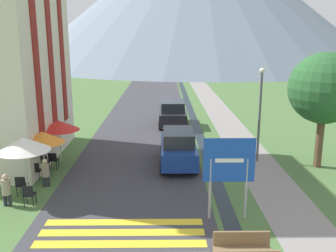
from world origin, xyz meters
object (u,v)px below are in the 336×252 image
object	(u,v)px
cafe_chair_far_right	(53,159)
tree_by_path	(325,89)
parked_car_near	(178,147)
cafe_umbrella_middle_orange	(42,137)
person_seated_near	(6,188)
person_standing_terrace	(42,152)
cafe_chair_near_left	(21,184)
person_seated_far	(45,171)
cafe_chair_nearest	(29,194)
cafe_chair_middle	(36,170)
parked_car_far	(173,113)
cafe_umbrella_rear_red	(59,125)
cafe_chair_far_left	(44,161)
streetlamp	(260,107)
cafe_umbrella_front_white	(23,144)
road_sign	(229,167)

from	to	relation	value
cafe_chair_far_right	tree_by_path	world-z (taller)	tree_by_path
parked_car_near	tree_by_path	xyz separation A→B (m)	(6.89, -0.35, 2.99)
cafe_umbrella_middle_orange	person_seated_near	xyz separation A→B (m)	(-0.52, -2.97, -1.20)
person_seated_near	person_standing_terrace	xyz separation A→B (m)	(0.31, 3.36, 0.36)
cafe_chair_near_left	person_seated_far	bearing A→B (deg)	57.28
cafe_chair_nearest	cafe_chair_near_left	world-z (taller)	same
cafe_chair_middle	tree_by_path	bearing A→B (deg)	17.76
cafe_chair_middle	person_seated_near	xyz separation A→B (m)	(-0.25, -2.55, 0.19)
person_standing_terrace	parked_car_far	bearing A→B (deg)	57.07
cafe_umbrella_rear_red	person_standing_terrace	xyz separation A→B (m)	(-0.38, -1.75, -0.86)
cafe_chair_middle	cafe_chair_far_left	bearing A→B (deg)	100.22
cafe_chair_middle	tree_by_path	distance (m)	13.85
streetlamp	tree_by_path	size ratio (longest dim) A/B	0.85
cafe_chair_far_left	tree_by_path	xyz separation A→B (m)	(13.32, 0.57, 3.39)
person_standing_terrace	cafe_umbrella_front_white	bearing A→B (deg)	-84.58
road_sign	person_seated_far	distance (m)	7.99
cafe_chair_nearest	cafe_chair_middle	xyz separation A→B (m)	(-0.61, 2.61, 0.00)
person_seated_near	tree_by_path	bearing A→B (deg)	17.35
cafe_chair_far_right	streetlamp	bearing A→B (deg)	35.03
parked_car_far	streetlamp	xyz separation A→B (m)	(4.21, -7.91, 1.96)
cafe_chair_far_left	person_standing_terrace	world-z (taller)	person_standing_terrace
road_sign	streetlamp	bearing A→B (deg)	67.50
cafe_umbrella_front_white	tree_by_path	size ratio (longest dim) A/B	0.45
cafe_chair_near_left	cafe_umbrella_middle_orange	size ratio (longest dim) A/B	0.39
cafe_chair_far_right	cafe_chair_nearest	distance (m)	4.07
parked_car_far	cafe_chair_near_left	xyz separation A→B (m)	(-6.38, -12.18, -0.40)
parked_car_near	cafe_umbrella_rear_red	world-z (taller)	cafe_umbrella_rear_red
cafe_chair_far_right	person_seated_near	bearing A→B (deg)	-70.14
cafe_umbrella_rear_red	parked_car_near	bearing A→B (deg)	-5.00
cafe_chair_far_right	cafe_chair_near_left	distance (m)	3.13
parked_car_far	person_standing_terrace	distance (m)	11.58
cafe_umbrella_middle_orange	tree_by_path	distance (m)	13.27
tree_by_path	cafe_umbrella_front_white	bearing A→B (deg)	-164.36
cafe_chair_nearest	tree_by_path	distance (m)	13.85
cafe_chair_far_left	person_seated_far	world-z (taller)	person_seated_far
parked_car_near	person_seated_far	size ratio (longest dim) A/B	3.37
cafe_chair_far_left	cafe_chair_near_left	bearing A→B (deg)	-66.14
cafe_chair_far_left	streetlamp	world-z (taller)	streetlamp
parked_car_far	tree_by_path	world-z (taller)	tree_by_path
person_seated_near	streetlamp	distance (m)	12.17
cafe_chair_near_left	cafe_chair_far_left	world-z (taller)	same
parked_car_near	cafe_chair_far_right	bearing A→B (deg)	-174.46
tree_by_path	cafe_chair_far_left	bearing A→B (deg)	-177.57
cafe_chair_nearest	cafe_chair_far_left	bearing A→B (deg)	89.62
parked_car_far	cafe_umbrella_rear_red	bearing A→B (deg)	-126.61
cafe_umbrella_middle_orange	tree_by_path	xyz separation A→B (m)	(13.05, 1.27, 1.99)
tree_by_path	parked_car_far	bearing A→B (deg)	128.29
parked_car_far	person_standing_terrace	size ratio (longest dim) A/B	2.27
road_sign	parked_car_near	bearing A→B (deg)	105.03
cafe_umbrella_front_white	tree_by_path	world-z (taller)	tree_by_path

